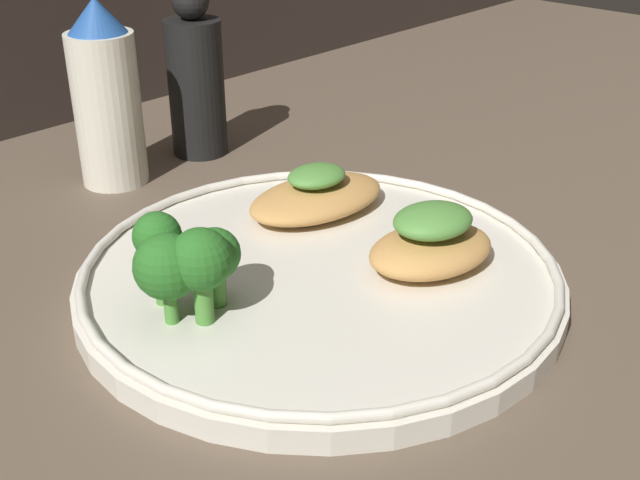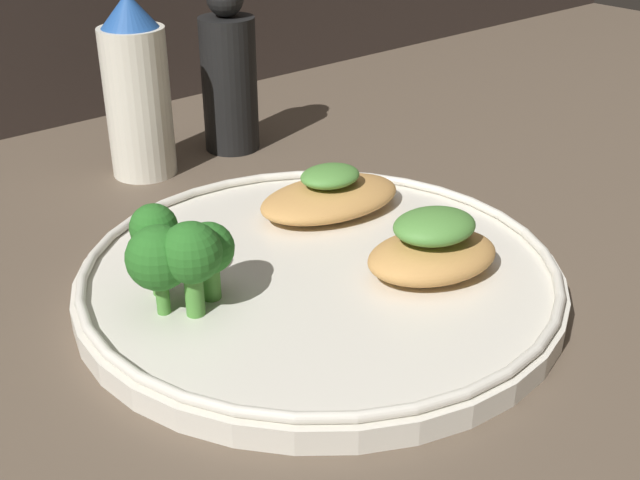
# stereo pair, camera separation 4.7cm
# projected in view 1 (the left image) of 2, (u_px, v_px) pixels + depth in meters

# --- Properties ---
(ground_plane) EXTENTS (1.80, 1.80, 0.01)m
(ground_plane) POSITION_uv_depth(u_px,v_px,m) (320.00, 296.00, 0.49)
(ground_plane) COLOR brown
(plate) EXTENTS (0.29, 0.29, 0.02)m
(plate) POSITION_uv_depth(u_px,v_px,m) (320.00, 275.00, 0.49)
(plate) COLOR silver
(plate) RESTS_ON ground_plane
(grilled_meat_front) EXTENTS (0.09, 0.08, 0.04)m
(grilled_meat_front) POSITION_uv_depth(u_px,v_px,m) (431.00, 243.00, 0.48)
(grilled_meat_front) COLOR tan
(grilled_meat_front) RESTS_ON plate
(grilled_meat_middle) EXTENTS (0.11, 0.08, 0.03)m
(grilled_meat_middle) POSITION_uv_depth(u_px,v_px,m) (317.00, 195.00, 0.55)
(grilled_meat_middle) COLOR tan
(grilled_meat_middle) RESTS_ON plate
(broccoli_bunch) EXTENTS (0.06, 0.06, 0.06)m
(broccoli_bunch) POSITION_uv_depth(u_px,v_px,m) (185.00, 259.00, 0.42)
(broccoli_bunch) COLOR #4C8E38
(broccoli_bunch) RESTS_ON plate
(sauce_bottle) EXTENTS (0.05, 0.05, 0.14)m
(sauce_bottle) POSITION_uv_depth(u_px,v_px,m) (106.00, 98.00, 0.61)
(sauce_bottle) COLOR silver
(sauce_bottle) RESTS_ON ground_plane
(pepper_grinder) EXTENTS (0.05, 0.05, 0.14)m
(pepper_grinder) POSITION_uv_depth(u_px,v_px,m) (196.00, 80.00, 0.67)
(pepper_grinder) COLOR black
(pepper_grinder) RESTS_ON ground_plane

